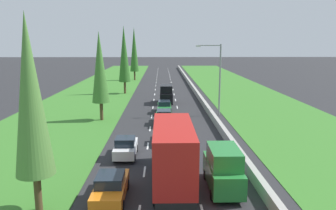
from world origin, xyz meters
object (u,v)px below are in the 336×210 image
(green_van_right_lane, at_px, (223,169))
(poplar_tree_third, at_px, (124,54))
(poplar_tree_fourth, at_px, (134,50))
(orange_sedan_left_lane, at_px, (111,187))
(poplar_tree_second, at_px, (100,68))
(black_van_centre_lane, at_px, (166,94))
(red_box_truck_centre_lane, at_px, (173,152))
(poplar_tree_nearest, at_px, (30,97))
(green_sedan_centre_lane_fifth, at_px, (164,107))
(white_hatchback_centre_lane, at_px, (169,133))
(street_light_mast, at_px, (217,75))
(green_sedan_centre_lane, at_px, (164,117))
(white_hatchback_left_lane_third, at_px, (126,147))

(green_van_right_lane, relative_size, poplar_tree_third, 0.40)
(poplar_tree_third, height_order, poplar_tree_fourth, poplar_tree_fourth)
(orange_sedan_left_lane, height_order, poplar_tree_second, poplar_tree_second)
(black_van_centre_lane, bearing_deg, red_box_truck_centre_lane, -89.96)
(red_box_truck_centre_lane, distance_m, poplar_tree_nearest, 9.35)
(red_box_truck_centre_lane, distance_m, green_sedan_centre_lane_fifth, 22.28)
(red_box_truck_centre_lane, bearing_deg, white_hatchback_centre_lane, 90.38)
(green_van_right_lane, distance_m, street_light_mast, 22.24)
(red_box_truck_centre_lane, height_order, street_light_mast, street_light_mast)
(black_van_centre_lane, height_order, street_light_mast, street_light_mast)
(poplar_tree_third, bearing_deg, green_sedan_centre_lane, -73.12)
(poplar_tree_second, distance_m, street_light_mast, 14.47)
(white_hatchback_centre_lane, xyz_separation_m, white_hatchback_left_lane_third, (-3.59, -4.09, 0.00))
(poplar_tree_third, bearing_deg, orange_sedan_left_lane, -84.94)
(street_light_mast, bearing_deg, white_hatchback_centre_lane, -119.00)
(poplar_tree_fourth, bearing_deg, orange_sedan_left_lane, -86.71)
(orange_sedan_left_lane, height_order, poplar_tree_fourth, poplar_tree_fourth)
(poplar_tree_nearest, distance_m, poplar_tree_fourth, 64.44)
(poplar_tree_nearest, bearing_deg, poplar_tree_third, 89.85)
(orange_sedan_left_lane, bearing_deg, black_van_centre_lane, 83.28)
(orange_sedan_left_lane, distance_m, poplar_tree_third, 41.99)
(green_van_right_lane, distance_m, white_hatchback_left_lane_third, 9.17)
(green_sedan_centre_lane_fifth, xyz_separation_m, poplar_tree_third, (-7.03, 16.83, 6.32))
(green_van_right_lane, height_order, white_hatchback_left_lane_third, green_van_right_lane)
(green_sedan_centre_lane_fifth, bearing_deg, poplar_tree_third, 112.67)
(white_hatchback_centre_lane, distance_m, white_hatchback_left_lane_third, 5.44)
(white_hatchback_centre_lane, distance_m, black_van_centre_lane, 20.09)
(white_hatchback_centre_lane, height_order, poplar_tree_fourth, poplar_tree_fourth)
(green_van_right_lane, xyz_separation_m, white_hatchback_left_lane_third, (-6.79, 6.15, -0.56))
(poplar_tree_fourth, bearing_deg, street_light_mast, -71.24)
(street_light_mast, bearing_deg, red_box_truck_centre_lane, -106.92)
(red_box_truck_centre_lane, xyz_separation_m, poplar_tree_second, (-7.93, 18.18, 4.12))
(orange_sedan_left_lane, bearing_deg, green_sedan_centre_lane_fifth, 82.18)
(white_hatchback_centre_lane, relative_size, green_sedan_centre_lane, 0.87)
(green_sedan_centre_lane, relative_size, black_van_centre_lane, 0.92)
(poplar_tree_nearest, bearing_deg, green_sedan_centre_lane, 70.39)
(red_box_truck_centre_lane, xyz_separation_m, orange_sedan_left_lane, (-3.74, -2.28, -1.37))
(orange_sedan_left_lane, bearing_deg, white_hatchback_left_lane_third, 89.31)
(white_hatchback_centre_lane, relative_size, white_hatchback_left_lane_third, 1.00)
(poplar_tree_second, height_order, street_light_mast, poplar_tree_second)
(street_light_mast, bearing_deg, poplar_tree_fourth, 108.76)
(poplar_tree_nearest, bearing_deg, poplar_tree_second, 91.08)
(poplar_tree_second, bearing_deg, white_hatchback_left_lane_third, -71.85)
(poplar_tree_third, bearing_deg, street_light_mast, -53.37)
(green_sedan_centre_lane, xyz_separation_m, poplar_tree_second, (-7.46, 1.97, 5.50))
(red_box_truck_centre_lane, height_order, white_hatchback_left_lane_third, red_box_truck_centre_lane)
(street_light_mast, bearing_deg, poplar_tree_second, -170.09)
(poplar_tree_second, relative_size, poplar_tree_fourth, 0.82)
(poplar_tree_fourth, bearing_deg, black_van_centre_lane, -76.89)
(black_van_centre_lane, height_order, poplar_tree_third, poplar_tree_third)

